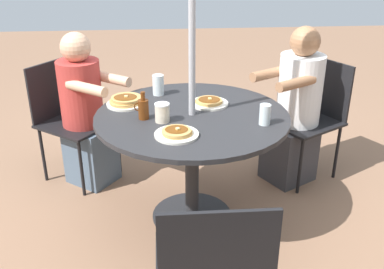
# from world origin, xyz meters

# --- Properties ---
(ground_plane) EXTENTS (12.00, 12.00, 0.00)m
(ground_plane) POSITION_xyz_m (0.00, 0.00, 0.00)
(ground_plane) COLOR #8C664C
(patio_table) EXTENTS (1.18, 1.18, 0.74)m
(patio_table) POSITION_xyz_m (0.00, 0.00, 0.63)
(patio_table) COLOR #28282B
(patio_table) RESTS_ON ground
(umbrella_pole) EXTENTS (0.04, 0.04, 2.43)m
(umbrella_pole) POSITION_xyz_m (0.00, 0.00, 1.22)
(umbrella_pole) COLOR #ADADB2
(umbrella_pole) RESTS_ON ground
(patio_chair_north) EXTENTS (0.66, 0.66, 0.89)m
(patio_chair_north) POSITION_xyz_m (0.87, -0.65, 0.51)
(patio_chair_north) COLOR black
(patio_chair_north) RESTS_ON ground
(diner_north) EXTENTS (0.55, 0.52, 1.13)m
(diner_north) POSITION_xyz_m (0.73, -0.55, 0.53)
(diner_north) COLOR slate
(diner_north) RESTS_ON ground
(patio_chair_east) EXTENTS (0.47, 0.47, 0.89)m
(patio_chair_east) POSITION_xyz_m (0.00, 1.09, 0.51)
(patio_chair_east) COLOR black
(patio_chair_east) RESTS_ON ground
(patio_chair_south) EXTENTS (0.64, 0.64, 0.89)m
(patio_chair_south) POSITION_xyz_m (-0.95, -0.55, 0.51)
(patio_chair_south) COLOR black
(patio_chair_south) RESTS_ON ground
(diner_south) EXTENTS (0.56, 0.50, 1.17)m
(diner_south) POSITION_xyz_m (-0.79, -0.46, 0.54)
(diner_south) COLOR #3D3D42
(diner_south) RESTS_ON ground
(pancake_plate_a) EXTENTS (0.24, 0.24, 0.05)m
(pancake_plate_a) POSITION_xyz_m (0.11, 0.30, 0.76)
(pancake_plate_a) COLOR silver
(pancake_plate_a) RESTS_ON patio_table
(pancake_plate_b) EXTENTS (0.24, 0.24, 0.06)m
(pancake_plate_b) POSITION_xyz_m (0.41, -0.19, 0.77)
(pancake_plate_b) COLOR silver
(pancake_plate_b) RESTS_ON patio_table
(pancake_plate_c) EXTENTS (0.24, 0.24, 0.04)m
(pancake_plate_c) POSITION_xyz_m (-0.12, -0.15, 0.76)
(pancake_plate_c) COLOR silver
(pancake_plate_c) RESTS_ON patio_table
(syrup_bottle) EXTENTS (0.09, 0.06, 0.17)m
(syrup_bottle) POSITION_xyz_m (0.29, 0.05, 0.81)
(syrup_bottle) COLOR #602D0F
(syrup_bottle) RESTS_ON patio_table
(coffee_cup) EXTENTS (0.09, 0.09, 0.11)m
(coffee_cup) POSITION_xyz_m (0.18, 0.10, 0.80)
(coffee_cup) COLOR beige
(coffee_cup) RESTS_ON patio_table
(drinking_glass_a) EXTENTS (0.06, 0.06, 0.12)m
(drinking_glass_a) POSITION_xyz_m (-0.40, 0.18, 0.80)
(drinking_glass_a) COLOR silver
(drinking_glass_a) RESTS_ON patio_table
(drinking_glass_b) EXTENTS (0.08, 0.08, 0.14)m
(drinking_glass_b) POSITION_xyz_m (0.20, -0.36, 0.81)
(drinking_glass_b) COLOR silver
(drinking_glass_b) RESTS_ON patio_table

